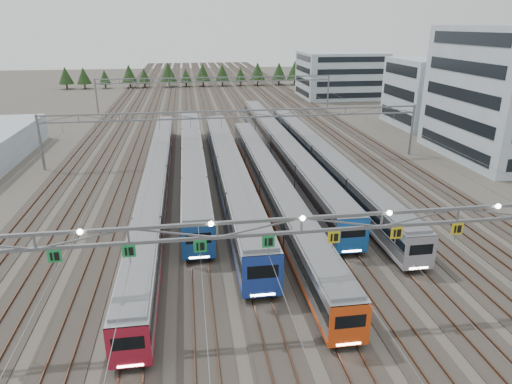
{
  "coord_description": "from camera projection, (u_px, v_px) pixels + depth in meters",
  "views": [
    {
      "loc": [
        -7.1,
        -26.86,
        19.85
      ],
      "look_at": [
        -0.53,
        16.86,
        3.5
      ],
      "focal_mm": 32.0,
      "sensor_mm": 36.0,
      "label": 1
    }
  ],
  "objects": [
    {
      "name": "ground",
      "position": [
        298.0,
        317.0,
        32.78
      ],
      "size": [
        400.0,
        400.0,
        0.0
      ],
      "primitive_type": "plane",
      "color": "#47423A",
      "rests_on": "ground"
    },
    {
      "name": "track_bed",
      "position": [
        213.0,
        95.0,
        125.02
      ],
      "size": [
        54.0,
        260.0,
        5.42
      ],
      "color": "#2D2823",
      "rests_on": "ground"
    },
    {
      "name": "train_a",
      "position": [
        157.0,
        178.0,
        56.35
      ],
      "size": [
        2.62,
        64.09,
        3.41
      ],
      "color": "black",
      "rests_on": "ground"
    },
    {
      "name": "train_b",
      "position": [
        193.0,
        160.0,
        62.82
      ],
      "size": [
        2.97,
        51.33,
        3.88
      ],
      "color": "black",
      "rests_on": "ground"
    },
    {
      "name": "train_c",
      "position": [
        229.0,
        170.0,
        58.17
      ],
      "size": [
        3.16,
        53.31,
        4.12
      ],
      "color": "black",
      "rests_on": "ground"
    },
    {
      "name": "train_d",
      "position": [
        271.0,
        184.0,
        53.98
      ],
      "size": [
        2.75,
        55.13,
        3.57
      ],
      "color": "black",
      "rests_on": "ground"
    },
    {
      "name": "train_e",
      "position": [
        281.0,
        146.0,
        69.95
      ],
      "size": [
        3.02,
        64.42,
        3.94
      ],
      "color": "black",
      "rests_on": "ground"
    },
    {
      "name": "train_f",
      "position": [
        321.0,
        157.0,
        64.65
      ],
      "size": [
        2.78,
        58.78,
        3.62
      ],
      "color": "black",
      "rests_on": "ground"
    },
    {
      "name": "gantry_near",
      "position": [
        301.0,
        229.0,
        30.21
      ],
      "size": [
        56.36,
        0.61,
        8.08
      ],
      "color": "slate",
      "rests_on": "ground"
    },
    {
      "name": "gantry_mid",
      "position": [
        236.0,
        120.0,
        67.67
      ],
      "size": [
        56.36,
        0.36,
        8.0
      ],
      "color": "slate",
      "rests_on": "ground"
    },
    {
      "name": "gantry_far",
      "position": [
        216.0,
        83.0,
        109.41
      ],
      "size": [
        56.36,
        0.36,
        8.0
      ],
      "color": "slate",
      "rests_on": "ground"
    },
    {
      "name": "depot_bldg_mid",
      "position": [
        431.0,
        93.0,
        92.61
      ],
      "size": [
        14.0,
        16.0,
        13.32
      ],
      "primitive_type": "cube",
      "color": "#96A6B3",
      "rests_on": "ground"
    },
    {
      "name": "depot_bldg_north",
      "position": [
        340.0,
        75.0,
        129.37
      ],
      "size": [
        22.0,
        18.0,
        12.44
      ],
      "primitive_type": "cube",
      "color": "#96A6B3",
      "rests_on": "ground"
    },
    {
      "name": "treeline",
      "position": [
        214.0,
        73.0,
        152.48
      ],
      "size": [
        100.1,
        5.6,
        7.02
      ],
      "color": "#332114",
      "rests_on": "ground"
    }
  ]
}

